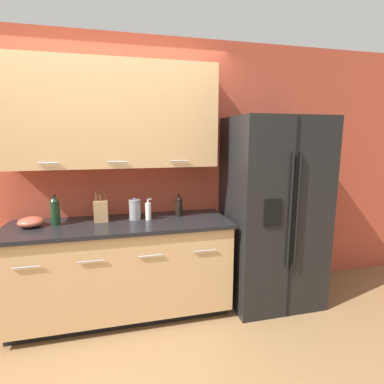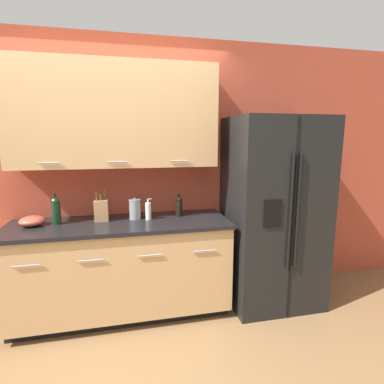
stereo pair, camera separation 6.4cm
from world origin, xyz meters
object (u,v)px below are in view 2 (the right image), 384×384
Objects in this scene: knife_block at (101,210)px; oil_bottle at (179,206)px; wine_bottle at (56,210)px; refrigerator at (273,212)px; steel_canister at (135,209)px; soap_dispenser at (148,211)px; mixing_bowl at (32,221)px.

oil_bottle is at bearing 1.16° from knife_block.
oil_bottle is at bearing 2.05° from wine_bottle.
knife_block is at bearing 175.36° from refrigerator.
refrigerator is 8.61× the size of oil_bottle.
steel_canister is (-0.42, -0.02, -0.01)m from oil_bottle.
refrigerator reaches higher than wine_bottle.
knife_block is 0.38m from wine_bottle.
knife_block is at bearing 173.49° from soap_dispenser.
steel_canister is (-0.12, 0.04, 0.01)m from soap_dispenser.
oil_bottle is 1.05× the size of steel_canister.
soap_dispenser is 0.13m from steel_canister.
steel_canister reaches higher than soap_dispenser.
wine_bottle is at bearing 3.07° from mixing_bowl.
steel_canister is at bearing 174.50° from refrigerator.
steel_canister is at bearing 2.03° from mixing_bowl.
steel_canister is at bearing -177.44° from oil_bottle.
wine_bottle is (-2.02, 0.11, 0.10)m from refrigerator.
soap_dispenser is 0.94× the size of mixing_bowl.
knife_block reaches higher than wine_bottle.
wine_bottle is at bearing 178.33° from soap_dispenser.
refrigerator is 0.94m from oil_bottle.
soap_dispenser is at bearing -6.51° from knife_block.
oil_bottle is at bearing 11.80° from soap_dispenser.
mixing_bowl is at bearing -177.97° from steel_canister.
mixing_bowl is (-1.00, 0.01, -0.04)m from soap_dispenser.
oil_bottle reaches higher than steel_canister.
knife_block reaches higher than soap_dispenser.
knife_block is at bearing 179.22° from steel_canister.
soap_dispenser is 0.92× the size of oil_bottle.
refrigerator is at bearing -5.50° from steel_canister.
steel_canister is 0.97× the size of mixing_bowl.
knife_block reaches higher than mixing_bowl.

